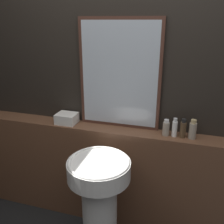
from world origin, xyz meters
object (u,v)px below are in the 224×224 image
at_px(body_wash_bottle, 193,130).
at_px(conditioner_bottle, 175,128).
at_px(pedestal_sink, 99,200).
at_px(towel_stack, 67,118).
at_px(shampoo_bottle, 166,128).
at_px(lotion_bottle, 183,129).
at_px(mirror, 119,75).

bearing_deg(body_wash_bottle, conditioner_bottle, 180.00).
distance_m(pedestal_sink, conditioner_bottle, 0.78).
height_order(towel_stack, conditioner_bottle, conditioner_bottle).
height_order(towel_stack, body_wash_bottle, body_wash_bottle).
height_order(pedestal_sink, towel_stack, towel_stack).
distance_m(shampoo_bottle, conditioner_bottle, 0.07).
distance_m(conditioner_bottle, body_wash_bottle, 0.13).
distance_m(shampoo_bottle, lotion_bottle, 0.13).
height_order(pedestal_sink, conditioner_bottle, conditioner_bottle).
bearing_deg(body_wash_bottle, pedestal_sink, -145.57).
bearing_deg(lotion_bottle, body_wash_bottle, -0.00).
relative_size(lotion_bottle, body_wash_bottle, 0.98).
distance_m(mirror, conditioner_bottle, 0.59).
bearing_deg(body_wash_bottle, lotion_bottle, 180.00).
bearing_deg(mirror, shampoo_bottle, -10.83).
height_order(shampoo_bottle, body_wash_bottle, body_wash_bottle).
bearing_deg(conditioner_bottle, mirror, 170.66).
bearing_deg(pedestal_sink, mirror, 88.81).
relative_size(mirror, body_wash_bottle, 5.71).
relative_size(towel_stack, shampoo_bottle, 1.32).
bearing_deg(shampoo_bottle, mirror, 169.17).
xyz_separation_m(mirror, body_wash_bottle, (0.59, -0.08, -0.36)).
bearing_deg(conditioner_bottle, shampoo_bottle, 180.00).
relative_size(mirror, towel_stack, 5.05).
relative_size(mirror, conditioner_bottle, 5.85).
xyz_separation_m(mirror, lotion_bottle, (0.52, -0.08, -0.37)).
height_order(lotion_bottle, body_wash_bottle, body_wash_bottle).
bearing_deg(pedestal_sink, lotion_bottle, 37.79).
xyz_separation_m(mirror, shampoo_bottle, (0.40, -0.08, -0.37)).
relative_size(pedestal_sink, mirror, 0.99).
bearing_deg(body_wash_bottle, mirror, 172.71).
bearing_deg(towel_stack, conditioner_bottle, 0.00).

